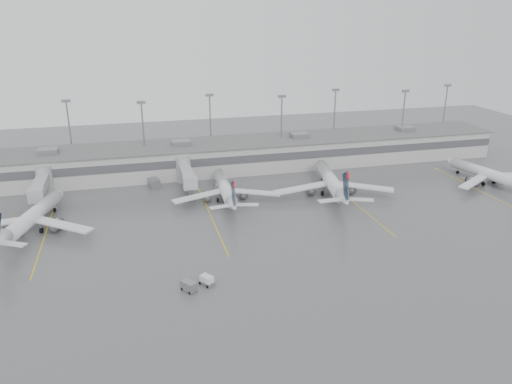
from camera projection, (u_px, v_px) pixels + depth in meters
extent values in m
plane|color=#555557|center=(323.00, 256.00, 94.65)|extent=(260.00, 260.00, 0.00)
cube|color=#B2B2AC|center=(250.00, 154.00, 145.98)|extent=(150.00, 16.00, 8.00)
cube|color=#47474C|center=(257.00, 159.00, 138.32)|extent=(150.00, 0.15, 2.20)
cube|color=#606060|center=(250.00, 141.00, 144.58)|extent=(152.00, 17.00, 0.30)
cube|color=slate|center=(48.00, 151.00, 131.43)|extent=(5.00, 4.00, 1.30)
cube|color=slate|center=(405.00, 129.00, 156.04)|extent=(5.00, 4.00, 1.30)
cylinder|color=gray|center=(71.00, 137.00, 140.82)|extent=(0.44, 0.44, 20.00)
cube|color=slate|center=(66.00, 101.00, 137.30)|extent=(2.40, 0.50, 0.80)
cylinder|color=gray|center=(144.00, 139.00, 138.69)|extent=(0.44, 0.44, 20.00)
cube|color=slate|center=(141.00, 102.00, 135.17)|extent=(2.40, 0.50, 0.80)
cylinder|color=gray|center=(211.00, 129.00, 150.20)|extent=(0.44, 0.44, 20.00)
cube|color=slate|center=(209.00, 95.00, 146.68)|extent=(2.40, 0.50, 0.80)
cylinder|color=gray|center=(281.00, 131.00, 148.07)|extent=(0.44, 0.44, 20.00)
cube|color=slate|center=(282.00, 96.00, 144.55)|extent=(2.40, 0.50, 0.80)
cylinder|color=gray|center=(334.00, 122.00, 159.57)|extent=(0.44, 0.44, 20.00)
cube|color=slate|center=(336.00, 90.00, 156.05)|extent=(2.40, 0.50, 0.80)
cylinder|color=gray|center=(402.00, 124.00, 157.44)|extent=(0.44, 0.44, 20.00)
cube|color=slate|center=(406.00, 91.00, 153.92)|extent=(2.40, 0.50, 0.80)
cylinder|color=gray|center=(444.00, 116.00, 168.95)|extent=(0.44, 0.44, 20.00)
cube|color=slate|center=(448.00, 85.00, 165.43)|extent=(2.40, 0.50, 0.80)
cylinder|color=gray|center=(45.00, 180.00, 125.87)|extent=(4.00, 4.00, 7.00)
cube|color=gray|center=(41.00, 185.00, 119.69)|extent=(2.80, 13.00, 2.60)
cube|color=gray|center=(36.00, 196.00, 112.88)|extent=(3.40, 2.40, 3.00)
cylinder|color=gray|center=(38.00, 207.00, 113.88)|extent=(0.70, 0.70, 2.80)
cube|color=black|center=(39.00, 212.00, 114.24)|extent=(2.20, 1.20, 0.70)
cylinder|color=gray|center=(184.00, 169.00, 134.08)|extent=(4.00, 4.00, 7.00)
cube|color=gray|center=(186.00, 174.00, 127.89)|extent=(2.80, 13.00, 2.60)
cube|color=gray|center=(190.00, 183.00, 121.08)|extent=(3.40, 2.40, 3.00)
cylinder|color=gray|center=(191.00, 194.00, 122.08)|extent=(0.70, 0.70, 2.80)
cube|color=black|center=(191.00, 198.00, 122.44)|extent=(2.20, 1.20, 0.70)
cube|color=#DABC0C|center=(46.00, 233.00, 104.16)|extent=(0.25, 40.00, 0.01)
cube|color=#DABC0C|center=(211.00, 217.00, 112.36)|extent=(0.25, 40.00, 0.01)
cube|color=#DABC0C|center=(354.00, 203.00, 120.56)|extent=(0.25, 40.00, 0.01)
cube|color=#DABC0C|center=(479.00, 190.00, 128.77)|extent=(0.25, 40.00, 0.01)
cylinder|color=silver|center=(34.00, 215.00, 105.24)|extent=(9.80, 22.88, 3.13)
cone|color=silver|center=(60.00, 194.00, 117.39)|extent=(3.86, 3.72, 3.13)
cube|color=silver|center=(63.00, 225.00, 102.46)|extent=(12.66, 10.05, 0.37)
cylinder|color=black|center=(55.00, 210.00, 114.98)|extent=(0.63, 1.01, 0.94)
cylinder|color=black|center=(21.00, 230.00, 104.27)|extent=(0.79, 1.24, 1.15)
cylinder|color=black|center=(41.00, 230.00, 104.07)|extent=(0.79, 1.24, 1.15)
cylinder|color=silver|center=(225.00, 187.00, 122.18)|extent=(3.90, 21.54, 2.92)
cone|color=silver|center=(218.00, 173.00, 133.28)|extent=(3.04, 2.86, 2.92)
cone|color=silver|center=(233.00, 205.00, 110.15)|extent=(3.14, 5.00, 2.92)
cube|color=silver|center=(198.00, 196.00, 118.63)|extent=(12.88, 5.80, 0.34)
cube|color=silver|center=(254.00, 192.00, 121.26)|extent=(12.75, 6.83, 0.34)
cube|color=black|center=(233.00, 194.00, 108.72)|extent=(0.54, 5.49, 6.37)
cube|color=red|center=(234.00, 185.00, 106.68)|extent=(0.38, 1.98, 1.85)
cylinder|color=black|center=(220.00, 185.00, 131.09)|extent=(0.38, 0.89, 0.88)
cylinder|color=black|center=(218.00, 200.00, 120.82)|extent=(0.49, 1.09, 1.07)
cylinder|color=black|center=(234.00, 199.00, 121.61)|extent=(0.49, 1.09, 1.07)
cylinder|color=silver|center=(330.00, 180.00, 126.23)|extent=(7.70, 24.79, 3.35)
cone|color=silver|center=(320.00, 164.00, 139.21)|extent=(3.86, 3.68, 3.35)
cone|color=silver|center=(344.00, 199.00, 112.16)|extent=(4.30, 6.10, 3.35)
cube|color=silver|center=(302.00, 188.00, 123.08)|extent=(14.79, 4.82, 0.39)
cube|color=silver|center=(364.00, 187.00, 124.14)|extent=(14.17, 9.45, 0.39)
cube|color=black|center=(346.00, 186.00, 110.52)|extent=(1.46, 6.25, 7.31)
cube|color=red|center=(348.00, 176.00, 108.16)|extent=(0.73, 2.28, 2.12)
cylinder|color=black|center=(322.00, 178.00, 136.63)|extent=(0.57, 1.06, 1.01)
cylinder|color=black|center=(322.00, 193.00, 124.93)|extent=(0.72, 1.30, 1.23)
cylinder|color=black|center=(341.00, 193.00, 125.25)|extent=(0.72, 1.30, 1.23)
cylinder|color=silver|center=(484.00, 172.00, 133.54)|extent=(7.07, 21.25, 2.88)
cone|color=silver|center=(450.00, 161.00, 143.57)|extent=(3.36, 3.21, 2.88)
cube|color=silver|center=(474.00, 182.00, 128.77)|extent=(12.07, 8.33, 0.34)
cube|color=silver|center=(510.00, 174.00, 134.31)|extent=(12.67, 3.86, 0.34)
cylinder|color=black|center=(458.00, 172.00, 141.66)|extent=(0.50, 0.91, 0.86)
cylinder|color=black|center=(483.00, 184.00, 131.91)|extent=(0.64, 1.12, 1.06)
cylinder|color=black|center=(494.00, 182.00, 133.57)|extent=(0.64, 1.12, 1.06)
cube|color=silver|center=(207.00, 280.00, 84.46)|extent=(2.41, 2.62, 1.67)
cube|color=slate|center=(207.00, 283.00, 84.63)|extent=(2.78, 3.03, 0.65)
cylinder|color=black|center=(200.00, 283.00, 84.69)|extent=(0.46, 0.54, 0.52)
cylinder|color=black|center=(206.00, 280.00, 85.75)|extent=(0.46, 0.54, 0.52)
cylinder|color=black|center=(208.00, 287.00, 83.56)|extent=(0.46, 0.54, 0.52)
cylinder|color=black|center=(214.00, 283.00, 84.62)|extent=(0.46, 0.54, 0.52)
cube|color=slate|center=(189.00, 286.00, 82.59)|extent=(2.77, 3.06, 1.62)
cylinder|color=black|center=(182.00, 289.00, 82.92)|extent=(0.48, 0.56, 0.53)
cylinder|color=black|center=(196.00, 290.00, 82.70)|extent=(0.48, 0.56, 0.53)
cube|color=silver|center=(51.00, 206.00, 116.05)|extent=(2.59, 1.90, 1.70)
cube|color=silver|center=(221.00, 187.00, 128.15)|extent=(2.74, 1.84, 1.93)
cube|color=silver|center=(327.00, 180.00, 133.94)|extent=(2.73, 2.34, 1.64)
cube|color=slate|center=(154.00, 183.00, 130.47)|extent=(3.15, 4.13, 2.29)
cone|color=orange|center=(28.00, 210.00, 115.06)|extent=(0.51, 0.51, 0.80)
cone|color=orange|center=(215.00, 191.00, 127.11)|extent=(0.43, 0.43, 0.68)
cone|color=orange|center=(313.00, 184.00, 132.42)|extent=(0.40, 0.40, 0.63)
cone|color=orange|center=(463.00, 178.00, 136.98)|extent=(0.42, 0.42, 0.68)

